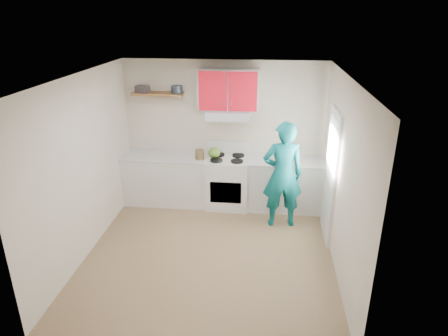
# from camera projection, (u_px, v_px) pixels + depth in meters

# --- Properties ---
(floor) EXTENTS (3.80, 3.80, 0.00)m
(floor) POSITION_uv_depth(u_px,v_px,m) (210.00, 252.00, 6.00)
(floor) COLOR brown
(floor) RESTS_ON ground
(ceiling) EXTENTS (3.60, 3.80, 0.04)m
(ceiling) POSITION_uv_depth(u_px,v_px,m) (207.00, 77.00, 5.03)
(ceiling) COLOR white
(ceiling) RESTS_ON floor
(back_wall) EXTENTS (3.60, 0.04, 2.60)m
(back_wall) POSITION_uv_depth(u_px,v_px,m) (224.00, 133.00, 7.27)
(back_wall) COLOR beige
(back_wall) RESTS_ON floor
(front_wall) EXTENTS (3.60, 0.04, 2.60)m
(front_wall) POSITION_uv_depth(u_px,v_px,m) (180.00, 248.00, 3.76)
(front_wall) COLOR beige
(front_wall) RESTS_ON floor
(left_wall) EXTENTS (0.04, 3.80, 2.60)m
(left_wall) POSITION_uv_depth(u_px,v_px,m) (84.00, 167.00, 5.70)
(left_wall) COLOR beige
(left_wall) RESTS_ON floor
(right_wall) EXTENTS (0.04, 3.80, 2.60)m
(right_wall) POSITION_uv_depth(u_px,v_px,m) (342.00, 178.00, 5.33)
(right_wall) COLOR beige
(right_wall) RESTS_ON floor
(door) EXTENTS (0.05, 0.85, 2.05)m
(door) POSITION_uv_depth(u_px,v_px,m) (331.00, 176.00, 6.08)
(door) COLOR white
(door) RESTS_ON floor
(door_glass) EXTENTS (0.01, 0.55, 0.95)m
(door_glass) POSITION_uv_depth(u_px,v_px,m) (332.00, 150.00, 5.93)
(door_glass) COLOR white
(door_glass) RESTS_ON door
(counter_left) EXTENTS (1.52, 0.60, 0.90)m
(counter_left) POSITION_uv_depth(u_px,v_px,m) (167.00, 179.00, 7.41)
(counter_left) COLOR silver
(counter_left) RESTS_ON floor
(counter_right) EXTENTS (1.32, 0.60, 0.90)m
(counter_right) POSITION_uv_depth(u_px,v_px,m) (285.00, 185.00, 7.19)
(counter_right) COLOR silver
(counter_right) RESTS_ON floor
(stove) EXTENTS (0.76, 0.65, 0.92)m
(stove) POSITION_uv_depth(u_px,v_px,m) (227.00, 182.00, 7.27)
(stove) COLOR white
(stove) RESTS_ON floor
(range_hood) EXTENTS (0.76, 0.44, 0.15)m
(range_hood) POSITION_uv_depth(u_px,v_px,m) (228.00, 115.00, 6.91)
(range_hood) COLOR silver
(range_hood) RESTS_ON back_wall
(upper_cabinets) EXTENTS (1.02, 0.33, 0.70)m
(upper_cabinets) POSITION_uv_depth(u_px,v_px,m) (229.00, 90.00, 6.80)
(upper_cabinets) COLOR red
(upper_cabinets) RESTS_ON back_wall
(shelf) EXTENTS (0.90, 0.30, 0.04)m
(shelf) POSITION_uv_depth(u_px,v_px,m) (158.00, 94.00, 6.98)
(shelf) COLOR brown
(shelf) RESTS_ON back_wall
(books) EXTENTS (0.25, 0.20, 0.11)m
(books) POSITION_uv_depth(u_px,v_px,m) (142.00, 89.00, 7.00)
(books) COLOR #463D45
(books) RESTS_ON shelf
(tin) EXTENTS (0.22, 0.22, 0.12)m
(tin) POSITION_uv_depth(u_px,v_px,m) (177.00, 89.00, 6.94)
(tin) COLOR #333D4C
(tin) RESTS_ON shelf
(kettle) EXTENTS (0.29, 0.29, 0.18)m
(kettle) POSITION_uv_depth(u_px,v_px,m) (214.00, 153.00, 7.11)
(kettle) COLOR #537D23
(kettle) RESTS_ON stove
(crock) EXTENTS (0.17, 0.17, 0.19)m
(crock) POSITION_uv_depth(u_px,v_px,m) (200.00, 155.00, 7.06)
(crock) COLOR brown
(crock) RESTS_ON counter_left
(cutting_board) EXTENTS (0.37, 0.32, 0.02)m
(cutting_board) POSITION_uv_depth(u_px,v_px,m) (264.00, 160.00, 7.09)
(cutting_board) COLOR olive
(cutting_board) RESTS_ON counter_right
(silicone_mat) EXTENTS (0.35, 0.30, 0.01)m
(silicone_mat) POSITION_uv_depth(u_px,v_px,m) (299.00, 162.00, 6.97)
(silicone_mat) COLOR red
(silicone_mat) RESTS_ON counter_right
(person) EXTENTS (0.71, 0.51, 1.80)m
(person) POSITION_uv_depth(u_px,v_px,m) (283.00, 175.00, 6.45)
(person) COLOR #0C6B6F
(person) RESTS_ON floor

